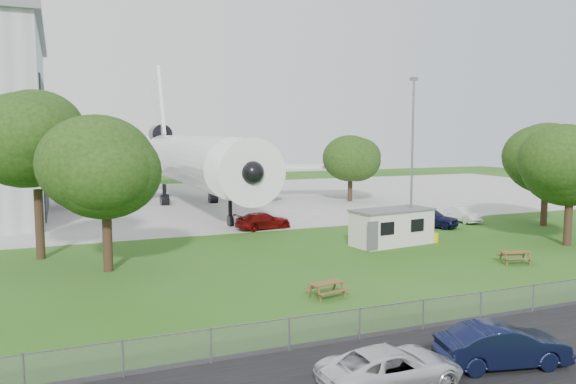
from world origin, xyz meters
name	(u,v)px	position (x,y,z in m)	size (l,w,h in m)	color
ground	(354,273)	(0.00, 0.00, 0.00)	(160.00, 160.00, 0.00)	#3B6924
asphalt_strip	(524,353)	(0.00, -13.00, 0.01)	(120.00, 8.00, 0.02)	black
concrete_apron	(200,200)	(0.00, 38.00, 0.01)	(120.00, 46.00, 0.03)	#B7B7B2
airliner	(187,158)	(-2.00, 35.86, 5.27)	(46.36, 47.73, 17.69)	white
site_cabin	(392,227)	(6.65, 6.29, 1.31)	(6.91, 3.55, 2.62)	silver
picnic_west	(327,297)	(-3.61, -3.79, 0.00)	(1.80, 1.50, 0.76)	brown
picnic_east	(515,263)	(10.50, -1.74, 0.00)	(1.80, 1.50, 0.76)	brown
fence	(462,324)	(0.00, -9.50, 0.00)	(58.00, 0.04, 1.30)	gray
lamp_mast	(412,162)	(8.20, 6.20, 6.00)	(0.16, 0.16, 12.00)	slate
tree_west_big	(35,138)	(-17.00, 10.93, 7.80)	(7.32, 7.32, 11.48)	#382619
tree_west_small	(105,166)	(-13.23, 5.87, 6.23)	(7.16, 7.16, 9.82)	#382619
tree_east_front	(571,168)	(18.23, 1.15, 5.61)	(7.11, 7.11, 9.18)	#382619
tree_east_back	(547,158)	(23.63, 8.36, 5.98)	(7.88, 7.88, 9.94)	#382619
tree_far_apron	(350,157)	(16.24, 30.24, 5.24)	(6.60, 6.60, 8.55)	#382619
car_centre_sedan	(502,346)	(-1.63, -13.60, 0.75)	(1.59, 4.57, 1.51)	black
car_west_estate	(391,369)	(-6.16, -13.59, 0.67)	(2.22, 4.81, 1.34)	silver
car_ne_hatch	(431,218)	(13.94, 11.52, 0.80)	(1.90, 4.71, 1.61)	black
car_ne_sedan	(463,215)	(18.34, 12.63, 0.66)	(1.39, 3.98, 1.31)	white
car_apron_van	(263,221)	(0.15, 15.98, 0.70)	(1.97, 4.86, 1.41)	maroon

